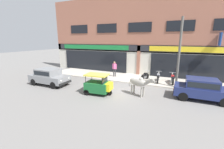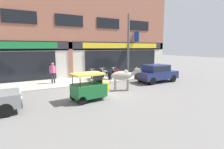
{
  "view_description": "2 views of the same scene",
  "coord_description": "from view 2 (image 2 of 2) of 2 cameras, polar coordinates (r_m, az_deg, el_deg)",
  "views": [
    {
      "loc": [
        4.27,
        -10.45,
        3.98
      ],
      "look_at": [
        -1.03,
        1.0,
        1.01
      ],
      "focal_mm": 24.0,
      "sensor_mm": 36.0,
      "label": 1
    },
    {
      "loc": [
        -4.6,
        -10.02,
        2.9
      ],
      "look_at": [
        1.64,
        1.0,
        0.91
      ],
      "focal_mm": 28.0,
      "sensor_mm": 36.0,
      "label": 2
    }
  ],
  "objects": [
    {
      "name": "shop_building",
      "position": [
        16.73,
        -13.85,
        12.93
      ],
      "size": [
        23.0,
        1.4,
        8.71
      ],
      "color": "#9E604C",
      "rests_on": "ground"
    },
    {
      "name": "auto_rickshaw",
      "position": [
        9.67,
        -7.27,
        -4.52
      ],
      "size": [
        2.04,
        1.32,
        1.52
      ],
      "color": "black",
      "rests_on": "ground"
    },
    {
      "name": "car_1",
      "position": [
        15.02,
        14.35,
        0.68
      ],
      "size": [
        3.64,
        1.66,
        1.46
      ],
      "color": "black",
      "rests_on": "ground"
    },
    {
      "name": "utility_pole",
      "position": [
        15.24,
        5.32,
        8.88
      ],
      "size": [
        0.18,
        0.18,
        5.54
      ],
      "primitive_type": "cylinder",
      "color": "#595651",
      "rests_on": "sidewalk"
    },
    {
      "name": "ground_plane",
      "position": [
        11.4,
        -4.74,
        -5.83
      ],
      "size": [
        90.0,
        90.0,
        0.0
      ],
      "primitive_type": "plane",
      "color": "slate"
    },
    {
      "name": "motorcycle_0",
      "position": [
        14.98,
        -6.07,
        -0.29
      ],
      "size": [
        0.63,
        1.8,
        0.88
      ],
      "color": "black",
      "rests_on": "sidewalk"
    },
    {
      "name": "cow",
      "position": [
        11.69,
        3.66,
        -0.4
      ],
      "size": [
        2.03,
        1.1,
        1.61
      ],
      "color": "#9E998E",
      "rests_on": "ground"
    },
    {
      "name": "pedestrian",
      "position": [
        14.12,
        -18.75,
        1.17
      ],
      "size": [
        0.5,
        0.32,
        1.6
      ],
      "color": "#2D2D33",
      "rests_on": "sidewalk"
    },
    {
      "name": "motorcycle_2",
      "position": [
        16.21,
        1.86,
        0.45
      ],
      "size": [
        0.52,
        1.81,
        0.88
      ],
      "color": "black",
      "rests_on": "sidewalk"
    },
    {
      "name": "sidewalk",
      "position": [
        15.0,
        -11.15,
        -2.13
      ],
      "size": [
        19.0,
        3.56,
        0.12
      ],
      "primitive_type": "cube",
      "color": "#B7AFA3",
      "rests_on": "ground"
    },
    {
      "name": "motorcycle_1",
      "position": [
        15.58,
        -2.01,
        0.11
      ],
      "size": [
        0.52,
        1.81,
        0.88
      ],
      "color": "black",
      "rests_on": "sidewalk"
    }
  ]
}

